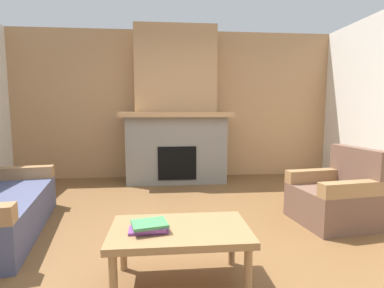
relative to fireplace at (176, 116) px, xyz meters
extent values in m
plane|color=brown|center=(0.00, -2.62, -1.16)|extent=(9.00, 9.00, 0.00)
cube|color=tan|center=(0.00, 0.38, 0.19)|extent=(6.00, 0.12, 2.70)
cube|color=gray|center=(0.00, -0.03, -0.59)|extent=(1.70, 0.70, 1.15)
cube|color=black|center=(0.00, -0.36, -0.78)|extent=(0.64, 0.08, 0.56)
cube|color=tan|center=(0.00, -0.08, 0.03)|extent=(1.90, 0.82, 0.08)
cube|color=tan|center=(0.00, 0.07, 0.80)|extent=(1.40, 0.50, 1.47)
cube|color=#997047|center=(-2.07, -1.40, -0.69)|extent=(0.85, 0.30, 0.15)
cube|color=brown|center=(1.66, -2.21, -0.96)|extent=(0.85, 0.85, 0.40)
cube|color=brown|center=(1.97, -2.17, -0.54)|extent=(0.24, 0.77, 0.45)
cube|color=#997047|center=(1.62, -1.90, -0.69)|extent=(0.77, 0.24, 0.15)
cube|color=#997047|center=(1.70, -2.52, -0.69)|extent=(0.77, 0.24, 0.15)
cube|color=#997047|center=(-0.11, -3.24, -0.76)|extent=(1.00, 0.60, 0.05)
cylinder|color=#997047|center=(-0.55, -3.48, -0.97)|extent=(0.06, 0.06, 0.38)
cylinder|color=#997047|center=(0.33, -3.48, -0.97)|extent=(0.06, 0.06, 0.38)
cylinder|color=#997047|center=(-0.55, -3.00, -0.97)|extent=(0.06, 0.06, 0.38)
cylinder|color=#997047|center=(0.33, -3.00, -0.97)|extent=(0.06, 0.06, 0.38)
cube|color=#7A3D84|center=(-0.33, -3.28, -0.72)|extent=(0.28, 0.16, 0.02)
cube|color=#7A3D84|center=(-0.31, -3.30, -0.70)|extent=(0.21, 0.15, 0.02)
cube|color=#3D7F4C|center=(-0.32, -3.28, -0.68)|extent=(0.28, 0.24, 0.02)
camera|label=1|loc=(-0.22, -5.31, 0.12)|focal=28.00mm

